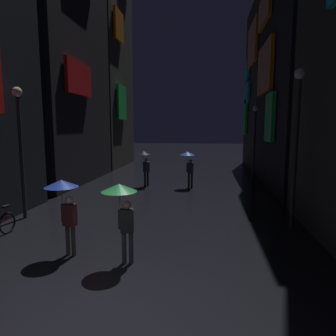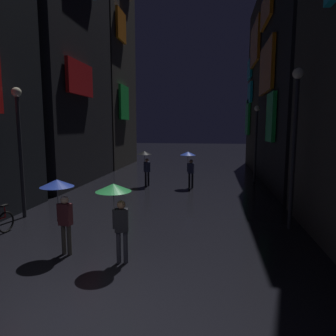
# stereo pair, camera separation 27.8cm
# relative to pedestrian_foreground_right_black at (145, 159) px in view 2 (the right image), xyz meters

# --- Properties ---
(ground_plane) EXTENTS (120.00, 120.00, 0.00)m
(ground_plane) POSITION_rel_pedestrian_foreground_right_black_xyz_m (1.67, -12.38, -1.67)
(ground_plane) COLOR black
(building_left_far) EXTENTS (4.25, 7.13, 21.56)m
(building_left_far) POSITION_rel_pedestrian_foreground_right_black_xyz_m (-5.81, 9.18, 9.11)
(building_left_far) COLOR #33302D
(building_left_far) RESTS_ON ground
(building_right_mid) EXTENTS (4.25, 8.92, 16.64)m
(building_right_mid) POSITION_rel_pedestrian_foreground_right_black_xyz_m (9.15, 1.09, 6.66)
(building_right_mid) COLOR black
(building_right_mid) RESTS_ON ground
(building_right_far) EXTENTS (4.25, 7.49, 13.56)m
(building_right_far) POSITION_rel_pedestrian_foreground_right_black_xyz_m (9.14, 9.31, 5.13)
(building_right_far) COLOR #2D2826
(building_right_far) RESTS_ON ground
(pedestrian_foreground_right_black) EXTENTS (0.90, 0.90, 2.12)m
(pedestrian_foreground_right_black) POSITION_rel_pedestrian_foreground_right_black_xyz_m (0.00, 0.00, 0.00)
(pedestrian_foreground_right_black) COLOR black
(pedestrian_foreground_right_black) RESTS_ON ground
(pedestrian_far_right_blue) EXTENTS (0.90, 0.90, 2.12)m
(pedestrian_far_right_blue) POSITION_rel_pedestrian_foreground_right_black_xyz_m (-0.12, -9.85, 0.00)
(pedestrian_far_right_blue) COLOR #38332D
(pedestrian_far_right_blue) RESTS_ON ground
(pedestrian_midstreet_left_green) EXTENTS (0.90, 0.90, 2.12)m
(pedestrian_midstreet_left_green) POSITION_rel_pedestrian_foreground_right_black_xyz_m (1.58, -10.18, 0.00)
(pedestrian_midstreet_left_green) COLOR #2D2D38
(pedestrian_midstreet_left_green) RESTS_ON ground
(pedestrian_near_crossing_blue) EXTENTS (0.90, 0.90, 2.12)m
(pedestrian_near_crossing_blue) POSITION_rel_pedestrian_foreground_right_black_xyz_m (2.61, -0.12, 0.00)
(pedestrian_near_crossing_blue) COLOR black
(pedestrian_near_crossing_blue) RESTS_ON ground
(streetlamp_right_far) EXTENTS (0.36, 0.36, 4.87)m
(streetlamp_right_far) POSITION_rel_pedestrian_foreground_right_black_xyz_m (6.67, 2.50, 1.43)
(streetlamp_right_far) COLOR #2D2D33
(streetlamp_right_far) RESTS_ON ground
(streetlamp_left_near) EXTENTS (0.36, 0.36, 5.00)m
(streetlamp_left_near) POSITION_rel_pedestrian_foreground_right_black_xyz_m (-3.33, -6.82, 1.50)
(streetlamp_left_near) COLOR #2D2D33
(streetlamp_left_near) RESTS_ON ground
(streetlamp_right_near) EXTENTS (0.36, 0.36, 5.44)m
(streetlamp_right_near) POSITION_rel_pedestrian_foreground_right_black_xyz_m (6.67, -6.68, 1.74)
(streetlamp_right_near) COLOR #2D2D33
(streetlamp_right_near) RESTS_ON ground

